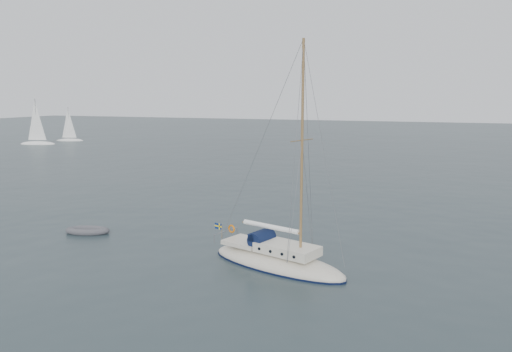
% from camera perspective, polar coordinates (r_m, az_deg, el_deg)
% --- Properties ---
extents(ground, '(300.00, 300.00, 0.00)m').
position_cam_1_polar(ground, '(28.96, -1.77, -8.48)').
color(ground, black).
rests_on(ground, ground).
extents(sailboat, '(8.41, 2.52, 11.98)m').
position_cam_1_polar(sailboat, '(26.14, 2.46, -8.38)').
color(sailboat, silver).
rests_on(sailboat, ground).
extents(dinghy, '(2.89, 1.31, 0.41)m').
position_cam_1_polar(dinghy, '(34.10, -18.70, -5.93)').
color(dinghy, '#535459').
rests_on(dinghy, ground).
extents(distant_yacht_a, '(6.56, 3.50, 8.69)m').
position_cam_1_polar(distant_yacht_a, '(98.35, -23.82, 5.48)').
color(distant_yacht_a, white).
rests_on(distant_yacht_a, ground).
extents(distant_yacht_c, '(5.27, 2.81, 6.98)m').
position_cam_1_polar(distant_yacht_c, '(103.54, -20.61, 5.41)').
color(distant_yacht_c, white).
rests_on(distant_yacht_c, ground).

